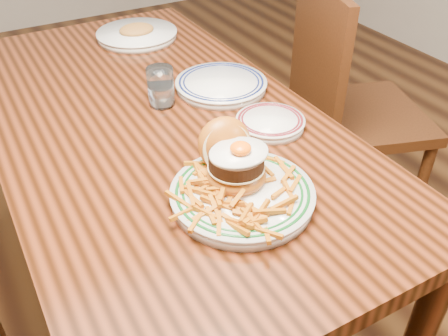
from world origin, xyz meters
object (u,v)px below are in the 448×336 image
table (155,141)px  main_plate (239,181)px  chair_right (345,106)px  side_plate (270,122)px

table → main_plate: main_plate is taller
table → main_plate: bearing=-86.3°
chair_right → main_plate: bearing=51.5°
chair_right → side_plate: (-0.54, -0.28, 0.24)m
chair_right → main_plate: chair_right is taller
table → chair_right: bearing=4.9°
side_plate → main_plate: bearing=-158.6°
chair_right → main_plate: 0.95m
main_plate → table: bearing=103.3°
main_plate → side_plate: main_plate is taller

